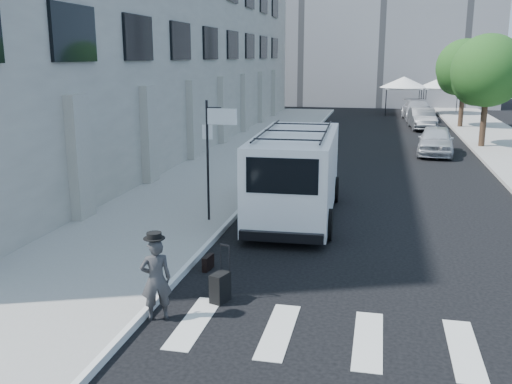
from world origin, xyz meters
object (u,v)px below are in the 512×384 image
at_px(cargo_van, 296,174).
at_px(parked_car_c, 417,110).
at_px(briefcase, 208,263).
at_px(parked_car_a, 436,140).
at_px(parked_car_b, 422,119).
at_px(businessman, 156,279).
at_px(suitcase, 220,287).

distance_m(cargo_van, parked_car_c, 29.54).
bearing_deg(briefcase, parked_car_a, 77.16).
xyz_separation_m(parked_car_b, parked_car_c, (0.00, 5.69, 0.05)).
height_order(businessman, cargo_van, cargo_van).
xyz_separation_m(parked_car_a, parked_car_b, (0.00, 10.63, -0.01)).
distance_m(businessman, parked_car_c, 37.42).
xyz_separation_m(cargo_van, parked_car_b, (5.24, 23.38, -0.62)).
height_order(suitcase, parked_car_b, parked_car_b).
distance_m(briefcase, cargo_van, 5.37).
bearing_deg(parked_car_b, briefcase, -106.82).
bearing_deg(cargo_van, parked_car_c, 77.72).
distance_m(businessman, cargo_van, 7.90).
bearing_deg(businessman, suitcase, -162.26).
xyz_separation_m(cargo_van, parked_car_c, (5.24, 29.06, -0.57)).
bearing_deg(parked_car_a, suitcase, -101.12).
relative_size(cargo_van, parked_car_c, 1.34).
distance_m(parked_car_a, parked_car_c, 16.32).
bearing_deg(briefcase, cargo_van, 82.87).
bearing_deg(parked_car_c, briefcase, -104.89).
bearing_deg(businessman, parked_car_b, -130.89).
bearing_deg(parked_car_b, businessman, -106.07).
distance_m(suitcase, parked_car_a, 20.33).
distance_m(parked_car_a, parked_car_b, 10.63).
bearing_deg(briefcase, parked_car_b, 84.38).
height_order(cargo_van, parked_car_a, cargo_van).
xyz_separation_m(cargo_van, parked_car_a, (5.24, 12.75, -0.61)).
bearing_deg(suitcase, cargo_van, 104.15).
distance_m(cargo_van, parked_car_a, 13.79).
height_order(parked_car_b, parked_car_c, parked_car_c).
relative_size(parked_car_a, parked_car_c, 0.80).
height_order(briefcase, parked_car_c, parked_car_c).
bearing_deg(parked_car_b, parked_car_c, 86.14).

